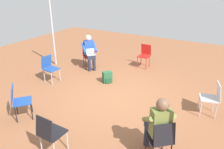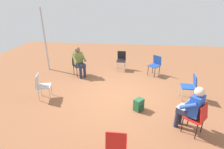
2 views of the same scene
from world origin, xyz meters
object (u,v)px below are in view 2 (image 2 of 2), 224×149
Objects in this scene: chair_north at (42,85)px; person_in_olive at (79,60)px; chair_northeast at (78,64)px; backpack_near_laptop_user at (139,105)px; chair_east at (121,59)px; chair_west at (116,144)px; chair_southeast at (155,64)px; chair_south at (190,85)px; chair_southwest at (197,117)px; person_with_laptop at (192,107)px.

person_in_olive is (1.92, -0.69, 0.20)m from chair_north.
chair_northeast is 2.36× the size of backpack_near_laptop_user.
chair_north is at bearing 29.06° from person_in_olive.
chair_east is 3.32m from backpack_near_laptop_user.
chair_southeast is at bearing 74.78° from chair_west.
backpack_near_laptop_user is at bearing 120.29° from chair_south.
chair_southeast is at bearing 147.35° from person_in_olive.
chair_southwest is 2.36× the size of backpack_near_laptop_user.
person_in_olive is (-0.13, -0.11, 0.20)m from chair_northeast.
chair_east is at bearing 92.42° from chair_west.
chair_north is at bearing 84.08° from backpack_near_laptop_user.
backpack_near_laptop_user is (-3.22, -0.72, -0.34)m from chair_east.
chair_east is at bearing 48.20° from chair_south.
chair_east is (0.85, -1.80, 0.00)m from chair_northeast.
backpack_near_laptop_user is at bearing 115.28° from chair_southeast.
chair_south is (2.73, -2.13, 0.00)m from chair_west.
person_in_olive is at bearing 47.08° from backpack_near_laptop_user.
chair_north is 3.14m from backpack_near_laptop_user.
chair_north is 0.69× the size of person_in_olive.
chair_northeast is at bearing 90.51° from person_with_laptop.
chair_northeast is 4.44m from chair_south.
chair_north is (-2.39, 3.85, 0.00)m from chair_southeast.
chair_north is at bearing 116.57° from person_with_laptop.
chair_southwest is at bearing 139.84° from chair_southeast.
chair_south is at bearing 79.86° from chair_north.
chair_south is (1.68, -0.32, 0.00)m from chair_southwest.
chair_south reaches higher than backpack_near_laptop_user.
person_with_laptop is at bearing 59.91° from chair_north.
chair_northeast is 0.69× the size of person_in_olive.
chair_northeast is at bearing 73.18° from chair_south.
chair_southeast is 0.69× the size of person_in_olive.
backpack_near_laptop_user is (0.74, 1.19, -0.53)m from person_with_laptop.
chair_south is at bearing 136.52° from chair_east.
backpack_near_laptop_user is at bearing 97.73° from chair_southwest.
chair_southeast and chair_northeast have the same top height.
chair_south and chair_north have the same top height.
chair_north is 2.36× the size of backpack_near_laptop_user.
chair_northeast is 0.69× the size of person_with_laptop.
chair_south is 0.69× the size of person_in_olive.
backpack_near_laptop_user is (-2.71, 0.75, -0.34)m from chair_southeast.
chair_west is (-1.05, 1.81, 0.00)m from chair_southwest.
chair_southeast is 1.00× the size of chair_south.
chair_west is 1.00× the size of chair_south.
chair_east and chair_north have the same top height.
chair_southeast is 1.00× the size of chair_west.
person_with_laptop is (-3.45, -0.44, 0.20)m from chair_southeast.
chair_southwest and chair_west have the same top height.
chair_south is at bearing 51.83° from chair_west.
chair_southwest is 1.00× the size of chair_south.
chair_south is at bearing 118.60° from chair_northeast.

